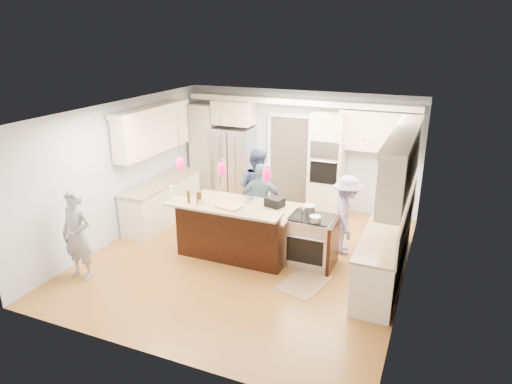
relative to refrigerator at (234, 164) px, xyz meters
The scene contains 23 objects.
ground_plane 3.19m from the refrigerator, 59.58° to the right, with size 6.00×6.00×0.00m, color #AC6E2F.
room_shell 3.20m from the refrigerator, 59.58° to the right, with size 5.54×6.04×2.72m.
refrigerator is the anchor object (origin of this frame).
oven_column 2.31m from the refrigerator, ahead, with size 0.72×0.69×2.30m.
back_upper_cabinets 1.12m from the refrigerator, ahead, with size 5.30×0.61×2.54m.
right_counter_run 4.63m from the refrigerator, 30.36° to the right, with size 0.64×3.10×2.51m.
left_cabinets 2.05m from the refrigerator, 115.94° to the right, with size 0.64×2.30×2.51m.
kitchen_island 2.91m from the refrigerator, 63.08° to the right, with size 2.10×1.46×1.12m.
island_range 3.71m from the refrigerator, 42.59° to the right, with size 0.82×0.71×0.92m.
pendant_lights 3.53m from the refrigerator, 67.57° to the right, with size 1.75×0.15×1.03m.
person_bar_end 4.50m from the refrigerator, 99.59° to the right, with size 0.57×0.37×1.56m, color gray.
person_far_left 1.73m from the refrigerator, 48.40° to the right, with size 0.83×0.65×1.71m, color navy.
person_far_right 2.31m from the refrigerator, 50.96° to the right, with size 0.90×0.38×1.54m, color slate.
person_range_side 3.62m from the refrigerator, 29.45° to the right, with size 0.97×0.56×1.50m, color #8878A2.
floor_rug 4.32m from the refrigerator, 48.68° to the right, with size 0.63×0.92×0.01m, color #9C7855.
water_bottle 3.29m from the refrigerator, 83.77° to the right, with size 0.07×0.07×0.29m, color silver.
beer_bottle_a 3.28m from the refrigerator, 78.42° to the right, with size 0.06×0.06×0.23m, color #47290C.
beer_bottle_b 3.30m from the refrigerator, 75.37° to the right, with size 0.05×0.05×0.21m, color #47290C.
beer_bottle_c 3.30m from the refrigerator, 74.67° to the right, with size 0.06×0.06×0.23m, color #47290C.
drink_can 3.34m from the refrigerator, 74.70° to the right, with size 0.06×0.06×0.11m, color #B7B7BC.
cutting_board 3.41m from the refrigerator, 65.88° to the right, with size 0.43×0.31×0.03m, color tan.
pot_large 3.48m from the refrigerator, 42.20° to the right, with size 0.24×0.24×0.14m, color #B7B7BC.
pot_small 3.87m from the refrigerator, 43.74° to the right, with size 0.20×0.20×0.10m, color #B7B7BC.
Camera 1 is at (3.08, -6.96, 3.98)m, focal length 32.00 mm.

